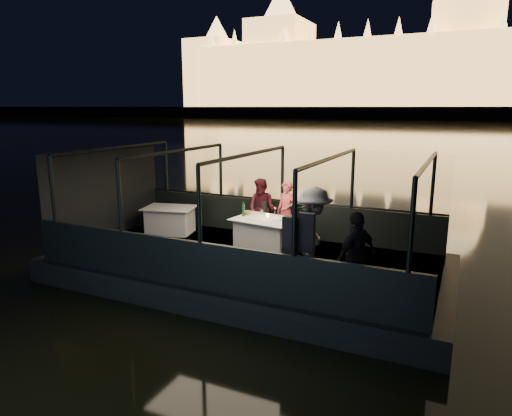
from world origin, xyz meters
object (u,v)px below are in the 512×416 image
at_px(chair_port_left, 256,222).
at_px(coat_stand, 297,247).
at_px(wine_bottle, 243,210).
at_px(person_woman_coral, 286,212).
at_px(person_man_maroon, 262,210).
at_px(dining_table_central, 266,235).
at_px(chair_port_right, 284,225).
at_px(passenger_stripe, 313,241).
at_px(dining_table_aft, 170,219).
at_px(passenger_dark, 357,253).

height_order(chair_port_left, coat_stand, coat_stand).
bearing_deg(wine_bottle, person_woman_coral, 49.87).
bearing_deg(chair_port_left, person_man_maroon, 78.28).
xyz_separation_m(dining_table_central, chair_port_right, (0.15, 0.79, 0.06)).
bearing_deg(passenger_stripe, wine_bottle, 43.48).
xyz_separation_m(coat_stand, passenger_stripe, (0.08, 0.64, -0.05)).
bearing_deg(coat_stand, person_man_maroon, 123.83).
bearing_deg(chair_port_right, person_woman_coral, 82.25).
bearing_deg(person_woman_coral, dining_table_central, -79.74).
relative_size(dining_table_central, wine_bottle, 4.32).
distance_m(dining_table_aft, wine_bottle, 2.41).
bearing_deg(dining_table_aft, chair_port_left, 9.48).
distance_m(dining_table_central, person_man_maroon, 1.11).
relative_size(dining_table_aft, chair_port_right, 1.59).
bearing_deg(person_man_maroon, wine_bottle, -84.73).
relative_size(dining_table_aft, person_man_maroon, 0.86).
height_order(person_man_maroon, passenger_dark, passenger_dark).
relative_size(passenger_stripe, wine_bottle, 5.59).
relative_size(chair_port_left, passenger_dark, 0.61).
height_order(dining_table_aft, passenger_dark, passenger_dark).
relative_size(dining_table_central, person_man_maroon, 0.94).
bearing_deg(chair_port_right, person_man_maroon, 160.69).
xyz_separation_m(chair_port_right, passenger_dark, (2.37, -2.66, 0.40)).
bearing_deg(chair_port_right, dining_table_central, -109.66).
height_order(chair_port_left, person_woman_coral, person_woman_coral).
bearing_deg(dining_table_central, dining_table_aft, 173.10).
distance_m(dining_table_aft, person_woman_coral, 3.15).
xyz_separation_m(chair_port_left, chair_port_right, (0.74, 0.05, 0.00)).
height_order(dining_table_central, chair_port_left, chair_port_left).
height_order(dining_table_aft, passenger_stripe, passenger_stripe).
relative_size(passenger_stripe, passenger_dark, 1.19).
distance_m(coat_stand, person_man_maroon, 3.70).
distance_m(coat_stand, wine_bottle, 3.07).
xyz_separation_m(passenger_stripe, wine_bottle, (-2.22, 1.57, 0.06)).
xyz_separation_m(person_woman_coral, passenger_dark, (2.37, -2.80, 0.10)).
xyz_separation_m(coat_stand, passenger_dark, (0.98, 0.28, -0.05)).
height_order(dining_table_aft, chair_port_right, chair_port_right).
height_order(dining_table_central, passenger_dark, passenger_dark).
height_order(coat_stand, passenger_dark, coat_stand).
xyz_separation_m(dining_table_aft, person_woman_coral, (3.08, 0.58, 0.36)).
bearing_deg(passenger_stripe, chair_port_right, 21.23).
xyz_separation_m(person_woman_coral, wine_bottle, (-0.74, -0.88, 0.17)).
bearing_deg(person_woman_coral, coat_stand, -46.21).
height_order(coat_stand, wine_bottle, coat_stand).
xyz_separation_m(dining_table_aft, wine_bottle, (2.34, -0.31, 0.53)).
bearing_deg(person_woman_coral, chair_port_left, -146.52).
height_order(coat_stand, passenger_stripe, passenger_stripe).
bearing_deg(coat_stand, passenger_stripe, 82.66).
relative_size(dining_table_aft, passenger_stripe, 0.70).
relative_size(dining_table_aft, passenger_dark, 0.84).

